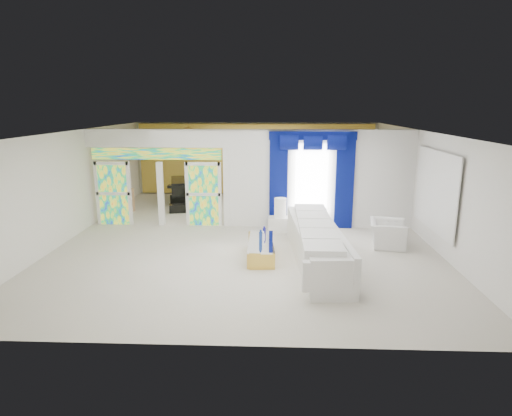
{
  "coord_description": "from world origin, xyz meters",
  "views": [
    {
      "loc": [
        0.75,
        -12.12,
        3.71
      ],
      "look_at": [
        0.3,
        -1.2,
        1.1
      ],
      "focal_mm": 30.38,
      "sensor_mm": 36.0,
      "label": 1
    }
  ],
  "objects_px": {
    "armchair": "(387,234)",
    "white_sofa": "(316,245)",
    "coffee_table": "(261,249)",
    "grand_piano": "(190,191)",
    "console_table": "(290,224)"
  },
  "relations": [
    {
      "from": "console_table",
      "to": "armchair",
      "type": "xyz_separation_m",
      "value": [
        2.56,
        -1.28,
        0.12
      ]
    },
    {
      "from": "coffee_table",
      "to": "armchair",
      "type": "bearing_deg",
      "value": 16.49
    },
    {
      "from": "white_sofa",
      "to": "console_table",
      "type": "relative_size",
      "value": 3.43
    },
    {
      "from": "console_table",
      "to": "armchair",
      "type": "relative_size",
      "value": 1.24
    },
    {
      "from": "white_sofa",
      "to": "armchair",
      "type": "relative_size",
      "value": 4.27
    },
    {
      "from": "white_sofa",
      "to": "coffee_table",
      "type": "xyz_separation_m",
      "value": [
        -1.35,
        0.3,
        -0.23
      ]
    },
    {
      "from": "armchair",
      "to": "white_sofa",
      "type": "bearing_deg",
      "value": 133.98
    },
    {
      "from": "coffee_table",
      "to": "armchair",
      "type": "relative_size",
      "value": 1.71
    },
    {
      "from": "console_table",
      "to": "grand_piano",
      "type": "distance_m",
      "value": 5.37
    },
    {
      "from": "white_sofa",
      "to": "coffee_table",
      "type": "distance_m",
      "value": 1.4
    },
    {
      "from": "coffee_table",
      "to": "console_table",
      "type": "xyz_separation_m",
      "value": [
        0.82,
        2.28,
        0.02
      ]
    },
    {
      "from": "white_sofa",
      "to": "coffee_table",
      "type": "bearing_deg",
      "value": 163.68
    },
    {
      "from": "coffee_table",
      "to": "white_sofa",
      "type": "bearing_deg",
      "value": -12.53
    },
    {
      "from": "console_table",
      "to": "grand_piano",
      "type": "bearing_deg",
      "value": 134.47
    },
    {
      "from": "white_sofa",
      "to": "grand_piano",
      "type": "height_order",
      "value": "grand_piano"
    }
  ]
}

